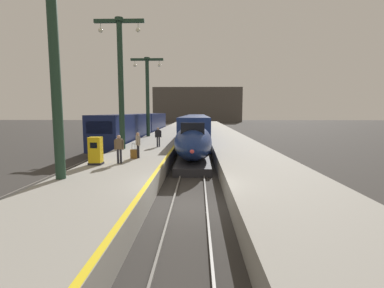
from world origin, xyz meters
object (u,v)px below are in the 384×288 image
Objects in this scene: station_column_near at (54,47)px; station_column_far at (147,90)px; highspeed_train_main at (195,129)px; rolling_suitcase at (134,154)px; station_column_mid at (121,73)px; passenger_near_edge at (138,143)px; passenger_far_waiting at (119,147)px; ticket_machine_yellow at (96,152)px; passenger_mid_platform at (158,135)px; regional_train_adjacent at (142,125)px.

station_column_far is (0.00, 22.42, -0.08)m from station_column_near.
highspeed_train_main reaches higher than rolling_suitcase.
passenger_near_edge is (2.29, -4.60, -5.19)m from station_column_mid.
passenger_far_waiting is 1.06× the size of ticket_machine_yellow.
passenger_mid_platform is (2.78, 11.83, -4.86)m from station_column_near.
rolling_suitcase is (4.26, -23.86, -0.77)m from regional_train_adjacent.
station_column_far is 5.70× the size of passenger_far_waiting.
passenger_far_waiting is (-0.67, -2.06, 0.00)m from passenger_near_edge.
rolling_suitcase is at bearing -79.88° from regional_train_adjacent.
passenger_near_edge and passenger_far_waiting have the same top height.
ticket_machine_yellow is at bearing -106.18° from passenger_mid_platform.
ticket_machine_yellow is at bearing 84.22° from station_column_near.
station_column_near reaches higher than passenger_mid_platform.
regional_train_adjacent is 24.25m from rolling_suitcase.
regional_train_adjacent is 37.27× the size of rolling_suitcase.
passenger_mid_platform is at bearing 85.28° from passenger_near_edge.
regional_train_adjacent is 26.11m from ticket_machine_yellow.
station_column_near is at bearing -112.91° from passenger_far_waiting.
station_column_near is at bearing -111.25° from passenger_near_edge.
passenger_near_edge is at bearing -94.72° from passenger_mid_platform.
station_column_mid is at bearing 90.00° from station_column_near.
passenger_near_edge is at bearing 53.39° from rolling_suitcase.
regional_train_adjacent reaches higher than passenger_far_waiting.
station_column_mid is 6.51× the size of ticket_machine_yellow.
regional_train_adjacent is 3.74× the size of station_column_near.
ticket_machine_yellow is at bearing -88.94° from station_column_far.
ticket_machine_yellow is at bearing -128.59° from passenger_near_edge.
passenger_far_waiting is at bearing -108.05° from passenger_near_edge.
passenger_far_waiting is (1.62, -18.60, -4.77)m from station_column_far.
station_column_far is 19.62m from ticket_machine_yellow.
rolling_suitcase is 0.61× the size of ticket_machine_yellow.
station_column_near is at bearing -90.00° from station_column_mid.
regional_train_adjacent is at bearing 95.61° from ticket_machine_yellow.
ticket_machine_yellow is (-5.55, -20.11, -0.13)m from highspeed_train_main.
station_column_near is 13.09m from passenger_mid_platform.
station_column_near is (2.20, -29.44, 4.77)m from regional_train_adjacent.
station_column_far is 5.70× the size of passenger_mid_platform.
station_column_mid reaches higher than passenger_near_edge.
station_column_near reaches higher than regional_train_adjacent.
station_column_mid is at bearing 103.64° from passenger_far_waiting.
station_column_far is at bearing 90.00° from station_column_near.
passenger_mid_platform is (2.78, -10.59, -4.77)m from station_column_far.
station_column_far is (0.00, 11.93, -0.42)m from station_column_mid.
station_column_far is 11.94m from passenger_mid_platform.
passenger_near_edge is 1.00× the size of passenger_mid_platform.
regional_train_adjacent is at bearing 96.62° from station_column_mid.
passenger_far_waiting is (3.82, -25.61, -0.09)m from regional_train_adjacent.
passenger_mid_platform is 1.00× the size of passenger_far_waiting.
passenger_near_edge is (2.29, -16.53, -4.77)m from station_column_far.
station_column_far is at bearing 104.71° from passenger_mid_platform.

